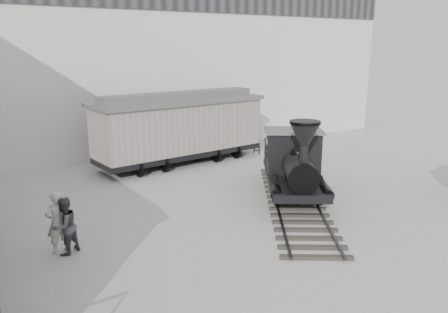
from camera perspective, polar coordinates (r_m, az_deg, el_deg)
ground at (r=14.38m, az=12.13°, el=-10.94°), size 90.00×90.00×0.00m
north_wall at (r=26.13m, az=-10.15°, el=12.81°), size 34.00×2.51×11.00m
locomotive at (r=17.91m, az=9.08°, el=-1.43°), size 6.93×9.53×3.48m
boxcar at (r=23.07m, az=-5.74°, el=3.92°), size 9.57×4.14×3.80m
visitor_a at (r=14.00m, az=-20.94°, el=-8.02°), size 0.79×0.62×1.92m
visitor_b at (r=13.86m, az=-20.09°, el=-8.52°), size 1.08×1.03×1.76m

